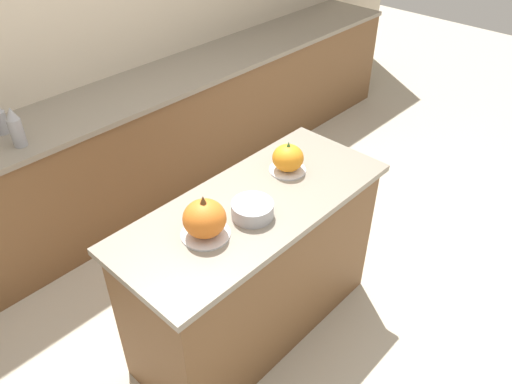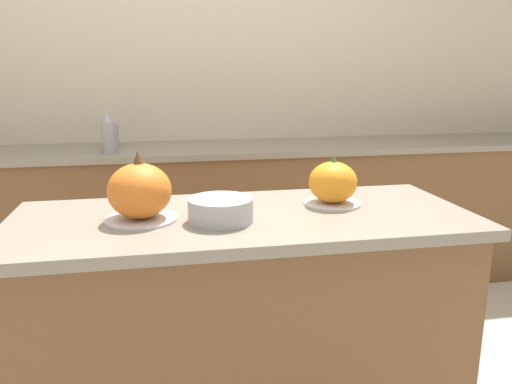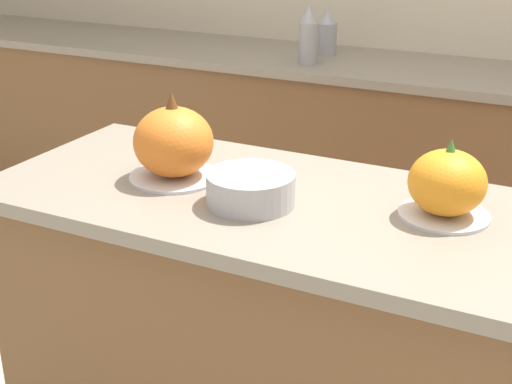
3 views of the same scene
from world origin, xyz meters
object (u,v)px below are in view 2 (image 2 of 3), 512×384
object	(u,v)px
pumpkin_cake_right	(333,184)
bottle_short	(111,132)
pumpkin_cake_left	(140,193)
bottle_tall	(108,132)
mixing_bowl	(221,210)

from	to	relation	value
pumpkin_cake_right	bottle_short	bearing A→B (deg)	119.89
pumpkin_cake_left	bottle_tall	distance (m)	1.33
pumpkin_cake_left	mixing_bowl	size ratio (longest dim) A/B	1.13
pumpkin_cake_right	bottle_short	world-z (taller)	bottle_short
pumpkin_cake_right	bottle_tall	distance (m)	1.50
pumpkin_cake_right	bottle_short	xyz separation A→B (m)	(-0.84, 1.46, 0.02)
bottle_short	mixing_bowl	xyz separation A→B (m)	(0.45, -1.59, -0.06)
bottle_short	bottle_tall	bearing A→B (deg)	-88.89
bottle_tall	pumpkin_cake_left	bearing A→B (deg)	-81.14
mixing_bowl	bottle_tall	bearing A→B (deg)	107.82
bottle_short	mixing_bowl	distance (m)	1.65
bottle_tall	pumpkin_cake_right	bearing A→B (deg)	-56.14
pumpkin_cake_left	bottle_tall	size ratio (longest dim) A/B	0.93
bottle_short	mixing_bowl	bearing A→B (deg)	-74.34
pumpkin_cake_left	pumpkin_cake_right	size ratio (longest dim) A/B	1.14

